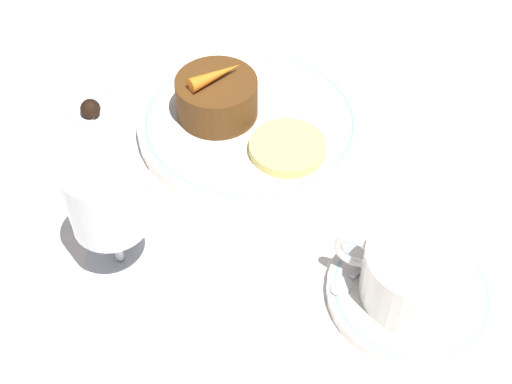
# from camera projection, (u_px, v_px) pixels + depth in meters

# --- Properties ---
(ground_plane) EXTENTS (3.00, 3.00, 0.00)m
(ground_plane) POSITION_uv_depth(u_px,v_px,m) (233.00, 154.00, 0.70)
(ground_plane) COLOR white
(dinner_plate) EXTENTS (0.23, 0.23, 0.01)m
(dinner_plate) POSITION_uv_depth(u_px,v_px,m) (245.00, 122.00, 0.72)
(dinner_plate) COLOR white
(dinner_plate) RESTS_ON ground_plane
(saucer) EXTENTS (0.14, 0.14, 0.01)m
(saucer) POSITION_uv_depth(u_px,v_px,m) (411.00, 292.00, 0.59)
(saucer) COLOR white
(saucer) RESTS_ON ground_plane
(coffee_cup) EXTENTS (0.11, 0.08, 0.05)m
(coffee_cup) POSITION_uv_depth(u_px,v_px,m) (414.00, 273.00, 0.56)
(coffee_cup) COLOR white
(coffee_cup) RESTS_ON saucer
(spoon) EXTENTS (0.05, 0.10, 0.00)m
(spoon) POSITION_uv_depth(u_px,v_px,m) (364.00, 267.00, 0.60)
(spoon) COLOR silver
(spoon) RESTS_ON saucer
(wine_glass) EXTENTS (0.06, 0.06, 0.11)m
(wine_glass) POSITION_uv_depth(u_px,v_px,m) (108.00, 203.00, 0.56)
(wine_glass) COLOR silver
(wine_glass) RESTS_ON ground_plane
(fork) EXTENTS (0.03, 0.18, 0.01)m
(fork) POSITION_uv_depth(u_px,v_px,m) (112.00, 79.00, 0.78)
(fork) COLOR silver
(fork) RESTS_ON ground_plane
(dessert_cake) EXTENTS (0.08, 0.08, 0.04)m
(dessert_cake) POSITION_uv_depth(u_px,v_px,m) (217.00, 97.00, 0.71)
(dessert_cake) COLOR #563314
(dessert_cake) RESTS_ON dinner_plate
(carrot_garnish) EXTENTS (0.04, 0.06, 0.01)m
(carrot_garnish) POSITION_uv_depth(u_px,v_px,m) (216.00, 75.00, 0.69)
(carrot_garnish) COLOR orange
(carrot_garnish) RESTS_ON dessert_cake
(pineapple_slice) EXTENTS (0.07, 0.07, 0.01)m
(pineapple_slice) POSITION_uv_depth(u_px,v_px,m) (288.00, 148.00, 0.68)
(pineapple_slice) COLOR #EFE075
(pineapple_slice) RESTS_ON dinner_plate
(chocolate_truffle) EXTENTS (0.02, 0.02, 0.02)m
(chocolate_truffle) POSITION_uv_depth(u_px,v_px,m) (90.00, 109.00, 0.73)
(chocolate_truffle) COLOR black
(chocolate_truffle) RESTS_ON ground_plane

